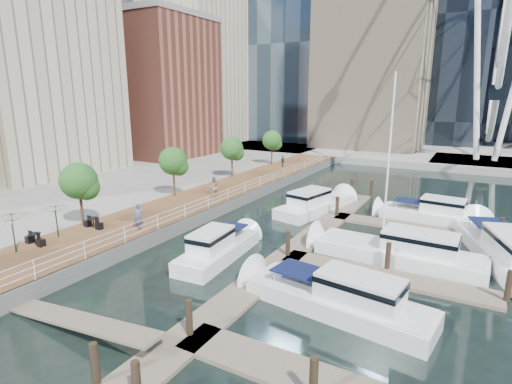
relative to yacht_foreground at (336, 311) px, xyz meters
The scene contains 16 objects.
ground 8.44m from the yacht_foreground, 157.61° to the right, with size 520.00×520.00×0.00m, color black.
boardwalk 20.53m from the yacht_foreground, 144.96° to the left, with size 6.00×60.00×1.00m, color brown.
seawall 18.16m from the yacht_foreground, 139.51° to the left, with size 0.25×60.00×1.00m, color #595954.
land_inland 45.36m from the yacht_foreground, 164.94° to the left, with size 48.00×90.00×1.00m, color gray.
land_far 99.09m from the yacht_foreground, 94.52° to the left, with size 200.00×114.00×1.00m, color gray.
pier 49.18m from the yacht_foreground, 82.76° to the left, with size 14.00×12.00×1.00m, color gray.
railing 18.29m from the yacht_foreground, 139.72° to the left, with size 0.10×60.00×1.05m, color white, non-canonical shape.
floating_docks 6.79m from the yacht_foreground, 88.63° to the left, with size 16.00×34.00×2.60m.
midrise_condos 49.48m from the yacht_foreground, 150.29° to the left, with size 19.00×67.00×28.00m.
street_trees 22.44m from the yacht_foreground, 150.68° to the left, with size 2.60×42.60×4.60m.
cafe_tables 18.99m from the yacht_foreground, 164.01° to the right, with size 2.50×13.70×0.74m.
yacht_foreground is the anchor object (origin of this frame).
pedestrian_near 15.07m from the yacht_foreground, behind, with size 0.70×0.46×1.92m, color #4D4F67.
pedestrian_mid 19.90m from the yacht_foreground, 142.35° to the left, with size 0.93×0.73×1.92m, color gray.
pedestrian_far 34.43m from the yacht_foreground, 119.81° to the left, with size 0.87×0.36×1.48m, color #2E3439.
moored_yachts 8.00m from the yacht_foreground, 84.57° to the left, with size 21.00×33.67×11.50m.
Camera 1 is at (12.88, -13.87, 10.17)m, focal length 28.00 mm.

